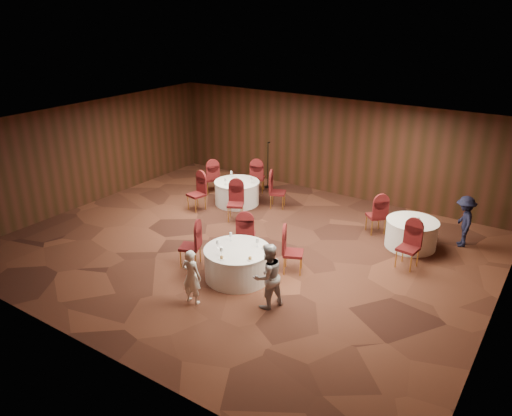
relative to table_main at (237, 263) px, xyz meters
The scene contains 15 objects.
ground 1.60m from the table_main, 117.93° to the left, with size 12.00×12.00×0.00m, color black.
room_shell 2.23m from the table_main, 117.93° to the left, with size 12.00×12.00×12.00m.
table_main is the anchor object (origin of this frame).
table_left 4.69m from the table_main, 125.76° to the left, with size 1.43×1.43×0.74m.
table_right 4.79m from the table_main, 53.31° to the left, with size 1.34×1.34×0.74m.
chairs_main 0.74m from the table_main, 115.34° to the left, with size 2.94×2.00×1.00m.
chairs_left 4.68m from the table_main, 126.26° to the left, with size 3.28×3.07×1.00m.
chairs_right 4.21m from the table_main, 54.56° to the left, with size 2.03×2.14×1.00m.
tabletop_main 0.48m from the table_main, 40.52° to the right, with size 1.05×1.10×0.22m.
tabletop_left 4.71m from the table_main, 125.86° to the left, with size 0.92×0.75×0.22m.
tabletop_right 4.77m from the table_main, 50.05° to the left, with size 0.08×0.08×0.22m.
mic_stand 6.29m from the table_main, 115.94° to the left, with size 0.24×0.24×1.62m.
woman_a 1.42m from the table_main, 97.87° to the right, with size 0.45×0.30×1.25m, color white.
woman_b 1.41m from the table_main, 26.68° to the right, with size 0.70×0.55×1.44m, color #ADADB2.
man_c 6.11m from the table_main, 49.59° to the left, with size 0.89×0.51×1.38m, color black.
Camera 1 is at (6.75, -9.64, 5.95)m, focal length 35.00 mm.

